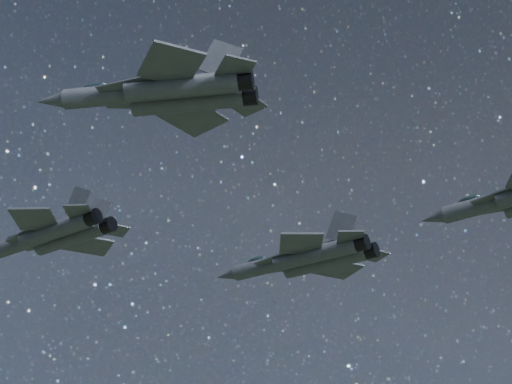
# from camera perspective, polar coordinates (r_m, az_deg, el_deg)

# --- Properties ---
(jet_lead) EXTENTS (14.85, 9.78, 3.81)m
(jet_lead) POSITION_cam_1_polar(r_m,az_deg,el_deg) (70.92, -13.38, -2.78)
(jet_lead) COLOR #343942
(jet_left) EXTENTS (17.99, 11.95, 4.58)m
(jet_left) POSITION_cam_1_polar(r_m,az_deg,el_deg) (82.84, 3.44, -4.43)
(jet_left) COLOR #343942
(jet_right) EXTENTS (15.44, 10.98, 3.93)m
(jet_right) POSITION_cam_1_polar(r_m,az_deg,el_deg) (56.44, -5.98, 6.61)
(jet_right) COLOR #343942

